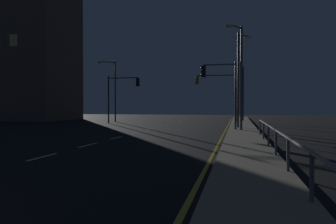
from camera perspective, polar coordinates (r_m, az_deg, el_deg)
The scene contains 13 objects.
ground_plane at distance 21.57m, azimuth -8.42°, elevation -4.30°, with size 112.00×112.00×0.00m, color black.
sidewalk_right at distance 20.23m, azimuth 13.04°, elevation -4.46°, with size 2.30×77.00×0.14m, color gray.
lane_markings_center at distance 24.87m, azimuth -5.61°, elevation -3.57°, with size 0.14×50.00×0.01m.
lane_edge_line at distance 25.23m, azimuth 9.63°, elevation -3.52°, with size 0.14×53.00×0.01m.
traffic_light_overhead_east at distance 38.78m, azimuth 8.68°, elevation 4.22°, with size 4.81×0.34×5.66m.
traffic_light_far_left at distance 38.46m, azimuth -7.95°, elevation 3.78°, with size 3.97×0.57×5.48m.
traffic_light_near_right at distance 27.32m, azimuth 9.06°, elevation 5.07°, with size 2.88×0.35×5.47m.
street_lamp_across_street at distance 43.88m, azimuth 12.74°, elevation 4.08°, with size 0.56×1.99×6.97m.
street_lamp_median at distance 26.55m, azimuth 12.15°, elevation 7.38°, with size 1.31×1.74×8.08m.
street_lamp_mid_block at distance 29.99m, azimuth 12.22°, elevation 6.76°, with size 1.19×1.32×8.28m.
street_lamp_far_end at distance 42.60m, azimuth -9.53°, elevation 4.53°, with size 1.99×1.47×7.67m.
barrier_fence at distance 11.62m, azimuth 18.86°, elevation -4.53°, with size 0.09×21.79×0.98m.
building_distant at distance 53.73m, azimuth -24.93°, elevation 10.08°, with size 16.58×10.27×21.10m.
Camera 1 is at (7.47, -2.63, 1.99)m, focal length 35.51 mm.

